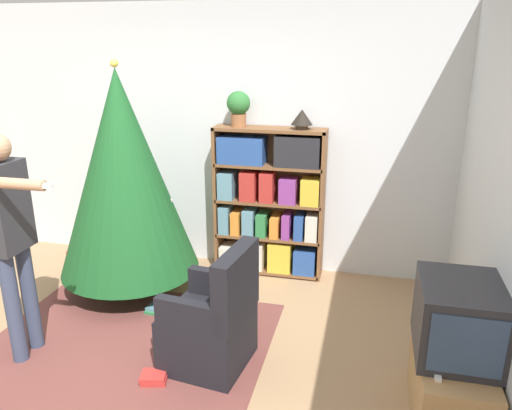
% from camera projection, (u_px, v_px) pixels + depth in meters
% --- Properties ---
extents(ground_plane, '(14.00, 14.00, 0.00)m').
position_uv_depth(ground_plane, '(130.00, 387.00, 3.40)').
color(ground_plane, '#9E7A56').
extents(wall_back, '(8.00, 0.10, 2.60)m').
position_uv_depth(wall_back, '(221.00, 140.00, 5.00)').
color(wall_back, silver).
rests_on(wall_back, ground_plane).
extents(area_rug, '(2.16, 2.06, 0.01)m').
position_uv_depth(area_rug, '(118.00, 356.00, 3.72)').
color(area_rug, brown).
rests_on(area_rug, ground_plane).
extents(bookshelf, '(1.07, 0.26, 1.47)m').
position_uv_depth(bookshelf, '(269.00, 202.00, 4.86)').
color(bookshelf, brown).
rests_on(bookshelf, ground_plane).
extents(tv_stand, '(0.41, 0.85, 0.49)m').
position_uv_depth(tv_stand, '(449.00, 386.00, 3.04)').
color(tv_stand, tan).
rests_on(tv_stand, ground_plane).
extents(television, '(0.47, 0.57, 0.45)m').
position_uv_depth(television, '(459.00, 319.00, 2.89)').
color(television, '#28282D').
rests_on(television, tv_stand).
extents(game_remote, '(0.04, 0.12, 0.02)m').
position_uv_depth(game_remote, '(437.00, 374.00, 2.75)').
color(game_remote, white).
rests_on(game_remote, tv_stand).
extents(christmas_tree, '(1.26, 1.26, 2.10)m').
position_uv_depth(christmas_tree, '(124.00, 174.00, 4.40)').
color(christmas_tree, '#4C3323').
rests_on(christmas_tree, ground_plane).
extents(armchair, '(0.64, 0.63, 0.92)m').
position_uv_depth(armchair, '(213.00, 324.00, 3.55)').
color(armchair, black).
rests_on(armchair, ground_plane).
extents(standing_person, '(0.63, 0.47, 1.67)m').
position_uv_depth(standing_person, '(11.00, 230.00, 3.46)').
color(standing_person, '#38425B').
rests_on(standing_person, ground_plane).
extents(potted_plant, '(0.22, 0.22, 0.33)m').
position_uv_depth(potted_plant, '(238.00, 106.00, 4.65)').
color(potted_plant, '#935B38').
rests_on(potted_plant, bookshelf).
extents(table_lamp, '(0.20, 0.20, 0.18)m').
position_uv_depth(table_lamp, '(302.00, 118.00, 4.54)').
color(table_lamp, '#473828').
rests_on(table_lamp, bookshelf).
extents(book_pile_near_tree, '(0.19, 0.15, 0.05)m').
position_uv_depth(book_pile_near_tree, '(157.00, 310.00, 4.33)').
color(book_pile_near_tree, '#2D7A42').
rests_on(book_pile_near_tree, ground_plane).
extents(book_pile_by_chair, '(0.21, 0.18, 0.06)m').
position_uv_depth(book_pile_by_chair, '(154.00, 378.00, 3.44)').
color(book_pile_by_chair, '#B22D28').
rests_on(book_pile_by_chair, ground_plane).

